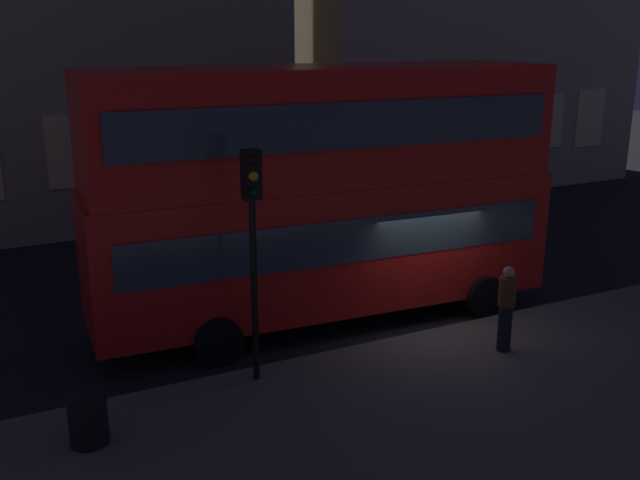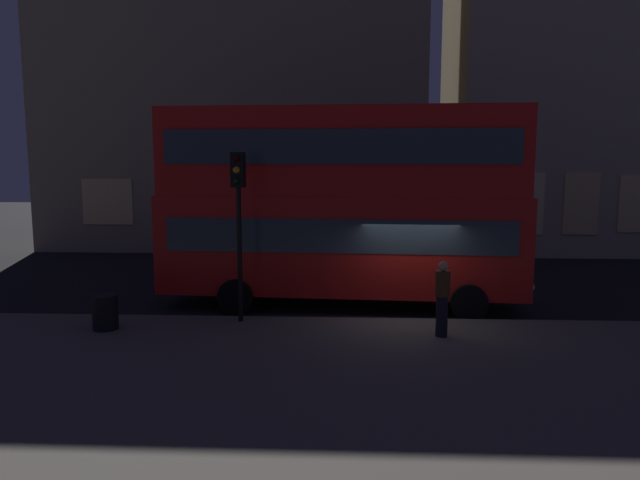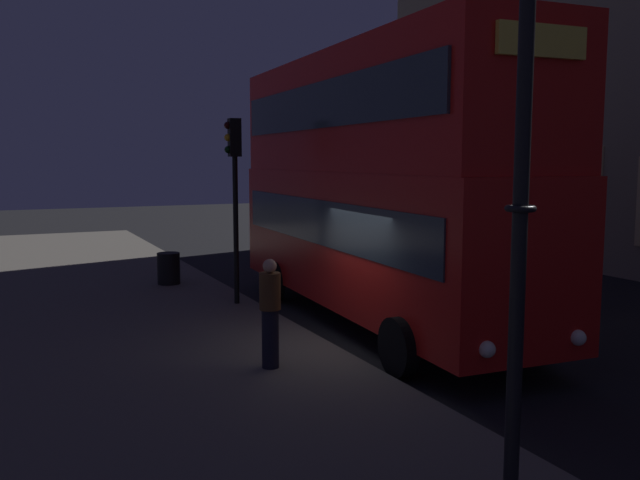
# 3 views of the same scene
# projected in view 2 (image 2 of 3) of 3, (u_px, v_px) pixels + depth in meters

# --- Properties ---
(ground_plane) EXTENTS (80.00, 80.00, 0.00)m
(ground_plane) POSITION_uv_depth(u_px,v_px,m) (408.00, 318.00, 15.84)
(ground_plane) COLOR black
(sidewalk_slab) EXTENTS (44.00, 9.90, 0.12)m
(sidewalk_slab) POSITION_uv_depth(u_px,v_px,m) (439.00, 397.00, 10.42)
(sidewalk_slab) COLOR #5B564F
(sidewalk_slab) RESTS_ON ground
(building_with_clock) EXTENTS (17.45, 8.04, 17.83)m
(building_with_clock) POSITION_uv_depth(u_px,v_px,m) (239.00, 60.00, 29.05)
(building_with_clock) COLOR tan
(building_with_clock) RESTS_ON ground
(building_plain_facade) EXTENTS (13.99, 8.03, 19.29)m
(building_plain_facade) POSITION_uv_depth(u_px,v_px,m) (607.00, 39.00, 27.53)
(building_plain_facade) COLOR tan
(building_plain_facade) RESTS_ON ground
(double_decker_bus) EXTENTS (10.28, 3.20, 5.55)m
(double_decker_bus) POSITION_uv_depth(u_px,v_px,m) (341.00, 199.00, 16.71)
(double_decker_bus) COLOR red
(double_decker_bus) RESTS_ON ground
(traffic_light_near_kerb) EXTENTS (0.35, 0.38, 4.22)m
(traffic_light_near_kerb) POSITION_uv_depth(u_px,v_px,m) (238.00, 201.00, 14.63)
(traffic_light_near_kerb) COLOR black
(traffic_light_near_kerb) RESTS_ON sidewalk_slab
(pedestrian) EXTENTS (0.34, 0.34, 1.75)m
(pedestrian) POSITION_uv_depth(u_px,v_px,m) (442.00, 298.00, 13.66)
(pedestrian) COLOR black
(pedestrian) RESTS_ON sidewalk_slab
(litter_bin) EXTENTS (0.60, 0.60, 0.84)m
(litter_bin) POSITION_uv_depth(u_px,v_px,m) (105.00, 312.00, 14.29)
(litter_bin) COLOR black
(litter_bin) RESTS_ON sidewalk_slab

